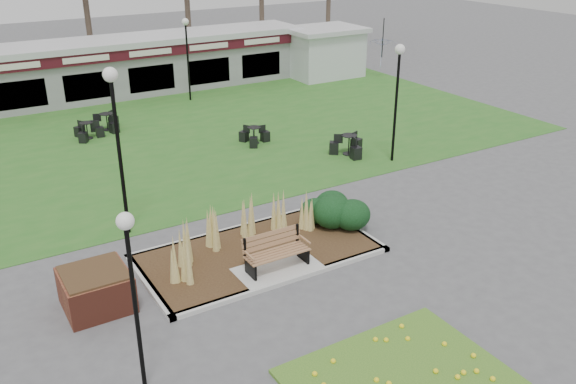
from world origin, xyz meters
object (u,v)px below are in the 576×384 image
lamp_post_near_left (131,266)px  bistro_set_b (254,138)px  park_bench (276,251)px  patio_umbrella (382,53)px  bistro_set_a (88,133)px  lamp_post_mid_right (398,78)px  lamp_post_far_right (187,41)px  bistro_set_c (107,125)px  food_pavilion (80,71)px  lamp_post_near_right (115,116)px  brick_planter (96,289)px  service_hut (324,51)px  bistro_set_d (349,148)px

lamp_post_near_left → bistro_set_b: (8.64, 11.68, -2.53)m
park_bench → patio_umbrella: patio_umbrella is taller
park_bench → bistro_set_a: size_ratio=1.29×
park_bench → lamp_post_mid_right: lamp_post_mid_right is taller
lamp_post_far_right → bistro_set_b: size_ratio=3.12×
bistro_set_a → lamp_post_mid_right: bearing=-42.8°
park_bench → patio_umbrella: size_ratio=0.73×
bistro_set_a → bistro_set_c: size_ratio=0.97×
bistro_set_a → lamp_post_near_left: bearing=-100.5°
bistro_set_b → food_pavilion: bearing=111.8°
lamp_post_near_right → bistro_set_b: 9.15m
brick_planter → lamp_post_near_left: (0.01, -3.31, 2.31)m
bistro_set_b → bistro_set_c: bistro_set_c is taller
brick_planter → bistro_set_c: bearing=73.2°
service_hut → patio_umbrella: 3.38m
service_hut → lamp_post_near_right: (-16.12, -13.70, 2.09)m
brick_planter → food_pavilion: (4.40, 18.96, 1.00)m
lamp_post_mid_right → lamp_post_far_right: lamp_post_mid_right is taller
brick_planter → bistro_set_d: 12.39m
lamp_post_far_right → bistro_set_a: size_ratio=3.11×
lamp_post_far_right → bistro_set_c: lamp_post_far_right is taller
lamp_post_near_left → lamp_post_mid_right: size_ratio=0.87×
lamp_post_mid_right → patio_umbrella: lamp_post_mid_right is taller
lamp_post_near_right → bistro_set_d: (9.41, 2.02, -3.26)m
lamp_post_near_left → bistro_set_b: size_ratio=2.92×
park_bench → bistro_set_d: 9.11m
lamp_post_near_left → bistro_set_c: 17.19m
lamp_post_near_right → patio_umbrella: 21.94m
food_pavilion → bistro_set_a: size_ratio=18.73×
bistro_set_b → bistro_set_a: bearing=144.0°
park_bench → bistro_set_d: size_ratio=1.16×
lamp_post_far_right → park_bench: bearing=-105.4°
lamp_post_mid_right → patio_umbrella: 13.67m
lamp_post_near_left → patio_umbrella: 27.25m
bistro_set_b → bistro_set_c: size_ratio=0.96×
food_pavilion → bistro_set_b: (4.25, -10.60, -1.22)m
food_pavilion → lamp_post_far_right: lamp_post_far_right is taller
park_bench → lamp_post_far_right: lamp_post_far_right is taller
lamp_post_near_left → lamp_post_far_right: (9.02, 19.31, 0.19)m
brick_planter → service_hut: (17.90, 17.00, 0.97)m
food_pavilion → lamp_post_mid_right: 17.04m
food_pavilion → lamp_post_far_right: (4.63, -2.96, 1.50)m
bistro_set_c → lamp_post_near_right: bearing=-102.6°
service_hut → bistro_set_b: (-9.25, -8.63, -1.20)m
bistro_set_c → patio_umbrella: size_ratio=0.58×
bistro_set_d → patio_umbrella: 13.22m
lamp_post_mid_right → patio_umbrella: bearing=52.8°
brick_planter → bistro_set_c: brick_planter is taller
food_pavilion → bistro_set_d: 15.29m
lamp_post_near_right → lamp_post_far_right: size_ratio=1.19×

